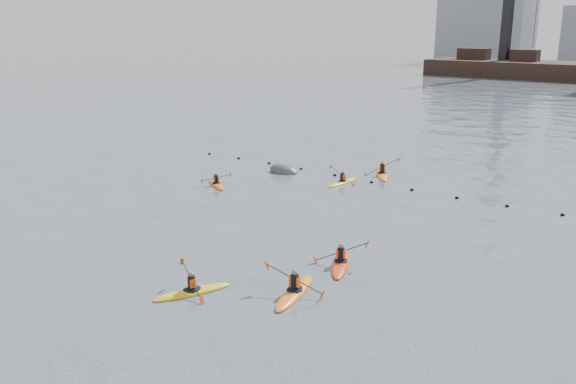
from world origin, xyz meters
name	(u,v)px	position (x,y,z in m)	size (l,w,h in m)	color
ground	(116,316)	(0.00, 0.00, 0.00)	(400.00, 400.00, 0.00)	#384051
float_line	(393,186)	(-0.50, 22.53, 0.03)	(33.24, 0.73, 0.24)	black
kayaker_0	(341,262)	(3.93, 9.08, 0.11)	(2.28, 3.51, 1.38)	red
kayaker_1	(192,291)	(0.80, 3.05, 0.10)	(2.14, 3.25, 1.29)	gold
kayaker_2	(216,184)	(-9.83, 15.71, 0.09)	(2.92, 2.11, 0.98)	orange
kayaker_3	(342,182)	(-3.50, 21.15, 0.09)	(2.14, 3.07, 1.26)	yellow
kayaker_4	(295,291)	(4.07, 5.45, 0.11)	(2.48, 3.73, 1.38)	orange
kayaker_5	(382,174)	(-2.42, 24.64, 0.11)	(2.62, 3.39, 1.48)	orange
mooring_buoy	(285,172)	(-8.39, 21.25, 0.00)	(2.33, 1.38, 1.17)	#37393C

